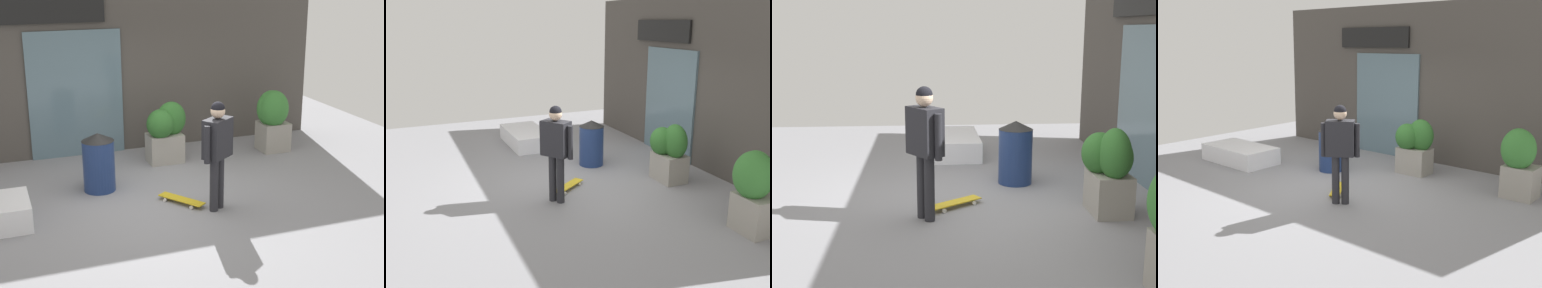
% 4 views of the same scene
% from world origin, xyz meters
% --- Properties ---
extents(ground_plane, '(12.00, 12.00, 0.00)m').
position_xyz_m(ground_plane, '(0.00, 0.00, 0.00)').
color(ground_plane, gray).
extents(skateboarder, '(0.54, 0.48, 1.67)m').
position_xyz_m(skateboarder, '(0.62, -0.60, 1.03)').
color(skateboarder, '#28282D').
rests_on(skateboarder, ground_plane).
extents(skateboard, '(0.60, 0.76, 0.08)m').
position_xyz_m(skateboard, '(0.20, -0.21, 0.06)').
color(skateboard, gold).
rests_on(skateboard, ground_plane).
extents(planter_box_right, '(0.78, 0.58, 1.14)m').
position_xyz_m(planter_box_right, '(0.59, 1.74, 0.64)').
color(planter_box_right, gray).
rests_on(planter_box_right, ground_plane).
extents(trash_bin, '(0.53, 0.53, 0.98)m').
position_xyz_m(trash_bin, '(-0.88, 0.78, 0.49)').
color(trash_bin, navy).
rests_on(trash_bin, ground_plane).
extents(snow_ledge, '(1.73, 0.90, 0.38)m').
position_xyz_m(snow_ledge, '(-2.93, -0.05, 0.19)').
color(snow_ledge, white).
rests_on(snow_ledge, ground_plane).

